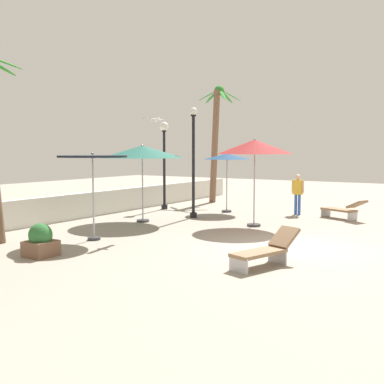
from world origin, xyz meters
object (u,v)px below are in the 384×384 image
patio_umbrella_1 (255,147)px  palm_tree_1 (216,132)px  patio_umbrella_3 (142,152)px  patio_umbrella_2 (227,157)px  lounge_chair_2 (344,209)px  seagull_0 (154,120)px  lamp_post_0 (193,157)px  guest_1 (298,190)px  planter (41,241)px  patio_umbrella_0 (93,161)px  lamp_post_1 (164,151)px  lounge_chair_1 (266,250)px

patio_umbrella_1 → palm_tree_1: palm_tree_1 is taller
patio_umbrella_3 → palm_tree_1: bearing=8.0°
patio_umbrella_2 → lounge_chair_2: bearing=-83.3°
palm_tree_1 → seagull_0: (-9.22, -2.89, 0.01)m
patio_umbrella_3 → lamp_post_0: 2.23m
guest_1 → planter: 11.28m
patio_umbrella_3 → guest_1: (4.99, -4.30, -1.60)m
patio_umbrella_0 → patio_umbrella_3: patio_umbrella_3 is taller
lounge_chair_2 → guest_1: (0.26, 1.96, 0.63)m
patio_umbrella_1 → lamp_post_1: (2.24, 5.51, -0.15)m
patio_umbrella_0 → palm_tree_1: 11.37m
patio_umbrella_2 → lamp_post_1: (-0.62, 2.91, 0.25)m
lamp_post_0 → palm_tree_1: bearing=20.5°
patio_umbrella_0 → patio_umbrella_1: (4.88, -3.03, 0.43)m
patio_umbrella_3 → lounge_chair_1: 7.93m
guest_1 → palm_tree_1: bearing=64.5°
patio_umbrella_3 → seagull_0: size_ratio=2.52×
patio_umbrella_3 → lounge_chair_2: size_ratio=1.63×
palm_tree_1 → lamp_post_1: size_ratio=1.53×
lamp_post_0 → patio_umbrella_1: bearing=-102.7°
lamp_post_1 → planter: (-9.43, -2.89, -2.27)m
lamp_post_0 → guest_1: lamp_post_0 is taller
patio_umbrella_0 → patio_umbrella_2: bearing=-3.2°
patio_umbrella_0 → lamp_post_0: lamp_post_0 is taller
lamp_post_0 → lounge_chair_2: size_ratio=2.30×
patio_umbrella_3 → lounge_chair_1: (-3.78, -6.60, -2.24)m
patio_umbrella_1 → seagull_0: seagull_0 is taller
patio_umbrella_0 → lounge_chair_2: 10.05m
lounge_chair_2 → planter: 11.69m
palm_tree_1 → lamp_post_1: palm_tree_1 is taller
palm_tree_1 → lounge_chair_1: size_ratio=3.11×
lamp_post_1 → seagull_0: (-5.22, -3.35, 1.01)m
lamp_post_0 → seagull_0: 3.93m
planter → palm_tree_1: bearing=10.2°
palm_tree_1 → patio_umbrella_0: bearing=-169.7°
patio_umbrella_0 → lamp_post_0: size_ratio=0.60×
planter → lounge_chair_2: bearing=-24.7°
patio_umbrella_1 → lamp_post_1: bearing=67.9°
lounge_chair_1 → lamp_post_1: bearing=48.0°
lounge_chair_1 → seagull_0: (2.11, 4.78, 3.27)m
patio_umbrella_3 → lounge_chair_1: bearing=-119.8°
patio_umbrella_3 → palm_tree_1: (7.55, 1.07, 1.01)m
lounge_chair_2 → guest_1: bearing=82.5°
lamp_post_1 → lounge_chair_1: (-7.32, -8.13, -2.26)m
lamp_post_1 → lounge_chair_1: bearing=-132.0°
patio_umbrella_0 → patio_umbrella_3: size_ratio=0.85×
lounge_chair_1 → lamp_post_0: bearing=44.1°
patio_umbrella_2 → lounge_chair_2: (0.57, -4.88, -1.99)m
lounge_chair_1 → planter: size_ratio=2.30×
patio_umbrella_0 → patio_umbrella_3: (3.57, 0.95, 0.26)m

